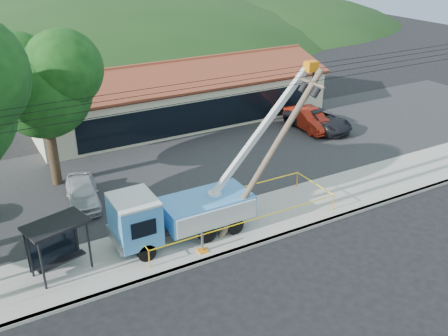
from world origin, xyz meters
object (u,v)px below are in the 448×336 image
bus_shelter (56,235)px  car_silver (84,205)px  leaning_pole (275,146)px  car_dark (317,130)px  car_red (308,130)px  utility_truck (180,210)px

bus_shelter → car_silver: bearing=51.0°
leaning_pole → car_silver: bearing=140.3°
car_silver → car_dark: bearing=18.4°
bus_shelter → car_red: bus_shelter is taller
car_dark → leaning_pole: bearing=-148.8°
leaning_pole → car_red: (9.80, 9.62, -4.23)m
car_dark → utility_truck: bearing=-161.4°
utility_truck → car_red: (14.38, 8.69, -1.58)m
bus_shelter → car_dark: size_ratio=0.53×
car_dark → bus_shelter: bearing=-168.8°
car_red → car_dark: car_red is taller
car_silver → car_dark: car_dark is taller
leaning_pole → car_silver: leaning_pole is taller
car_red → car_dark: 0.68m
car_silver → car_dark: (18.10, 2.77, 0.00)m
utility_truck → car_silver: (-3.18, 5.51, -1.58)m
leaning_pole → car_red: leaning_pole is taller
car_silver → car_red: size_ratio=0.88×
bus_shelter → car_red: 21.79m
bus_shelter → leaning_pole: bearing=-21.0°
utility_truck → bus_shelter: 5.59m
utility_truck → leaning_pole: size_ratio=1.39×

